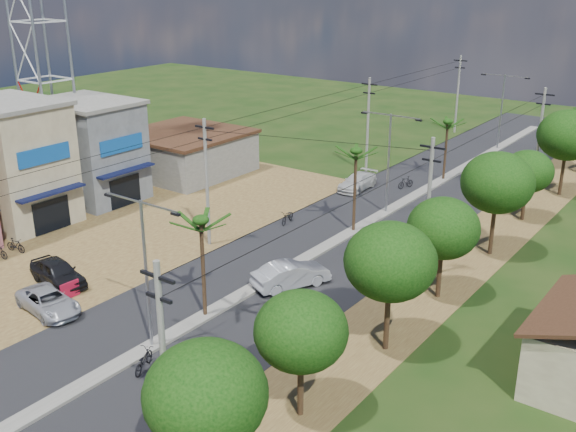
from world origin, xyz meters
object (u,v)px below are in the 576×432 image
at_px(car_silver_mid, 291,275).
at_px(car_parked_silver, 49,302).
at_px(moto_rider_east, 143,361).
at_px(car_red_near, 205,382).
at_px(car_white_far, 357,182).
at_px(car_parked_dark, 58,273).
at_px(roadside_sign, 70,290).

relative_size(car_silver_mid, car_parked_silver, 1.05).
bearing_deg(car_parked_silver, moto_rider_east, -87.19).
distance_m(car_red_near, car_white_far, 31.97).
bearing_deg(car_parked_dark, car_red_near, -93.02).
bearing_deg(car_parked_dark, moto_rider_east, -98.07).
height_order(car_red_near, car_parked_dark, car_parked_dark).
bearing_deg(roadside_sign, car_parked_dark, 163.24).
relative_size(car_red_near, roadside_sign, 3.27).
height_order(car_white_far, roadside_sign, car_white_far).
relative_size(car_parked_silver, car_parked_dark, 1.00).
bearing_deg(car_red_near, moto_rider_east, 18.85).
xyz_separation_m(car_parked_silver, moto_rider_east, (8.70, -0.87, -0.13)).
bearing_deg(car_silver_mid, car_parked_silver, 74.30).
bearing_deg(car_parked_silver, roadside_sign, 24.02).
bearing_deg(car_red_near, roadside_sign, 4.29).
distance_m(car_red_near, car_silver_mid, 11.77).
height_order(car_white_far, car_parked_silver, car_white_far).
xyz_separation_m(moto_rider_east, roadside_sign, (-9.20, 2.67, 0.01)).
bearing_deg(roadside_sign, moto_rider_east, -13.79).
xyz_separation_m(car_silver_mid, car_white_far, (-6.63, 19.09, -0.11)).
distance_m(car_parked_silver, roadside_sign, 1.87).
relative_size(car_silver_mid, roadside_sign, 3.86).
bearing_deg(car_silver_mid, moto_rider_east, 112.67).
distance_m(car_white_far, moto_rider_east, 31.26).
bearing_deg(car_white_far, car_silver_mid, -72.90).
relative_size(car_silver_mid, car_parked_dark, 1.05).
height_order(car_white_far, car_parked_dark, car_parked_dark).
xyz_separation_m(car_silver_mid, moto_rider_east, (-0.43, -11.56, -0.29)).
distance_m(car_parked_dark, moto_rider_east, 11.82).
relative_size(car_red_near, car_parked_dark, 0.89).
xyz_separation_m(car_red_near, car_silver_mid, (-3.37, 11.28, 0.10)).
xyz_separation_m(car_white_far, moto_rider_east, (6.20, -30.64, -0.18)).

